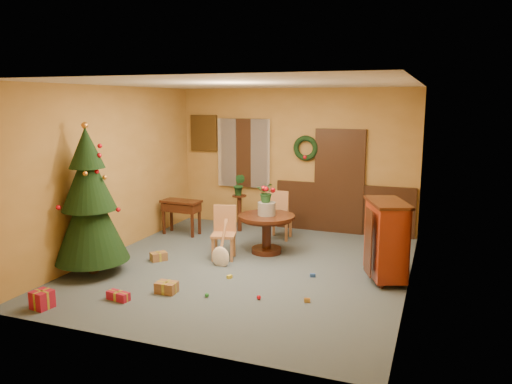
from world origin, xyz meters
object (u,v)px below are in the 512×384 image
at_px(chair_near, 224,230).
at_px(writing_desk, 181,209).
at_px(dining_table, 267,226).
at_px(sideboard, 386,238).
at_px(christmas_tree, 89,203).

height_order(chair_near, writing_desk, chair_near).
distance_m(dining_table, chair_near, 0.78).
distance_m(chair_near, sideboard, 2.70).
relative_size(dining_table, writing_desk, 1.24).
height_order(chair_near, christmas_tree, christmas_tree).
bearing_deg(writing_desk, chair_near, -37.54).
bearing_deg(dining_table, christmas_tree, -138.74).
height_order(dining_table, sideboard, sideboard).
bearing_deg(sideboard, chair_near, 177.16).
relative_size(writing_desk, sideboard, 0.67).
bearing_deg(sideboard, dining_table, 162.81).
bearing_deg(dining_table, chair_near, -138.27).
distance_m(chair_near, christmas_tree, 2.23).
bearing_deg(dining_table, writing_desk, 163.90).
xyz_separation_m(dining_table, writing_desk, (-2.01, 0.58, 0.05)).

